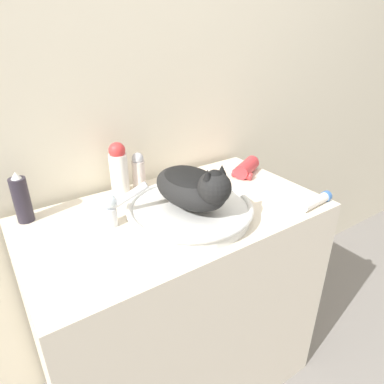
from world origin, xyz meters
TOP-DOWN VIEW (x-y plane):
  - wall_back at (0.00, 0.64)m, footprint 8.00×0.05m
  - vanity_counter at (0.00, 0.29)m, footprint 1.05×0.59m
  - sink_basin at (0.02, 0.24)m, footprint 0.43×0.43m
  - cat at (0.02, 0.22)m, footprint 0.26×0.32m
  - faucet at (-0.21, 0.33)m, footprint 0.15×0.08m
  - deodorant_stick at (-0.03, 0.53)m, footprint 0.05×0.05m
  - lotion_bottle_white at (-0.11, 0.53)m, footprint 0.07×0.07m
  - hairspray_can_black at (-0.45, 0.53)m, footprint 0.05×0.05m
  - cream_tube at (0.44, 0.05)m, footprint 0.15×0.05m
  - hair_dryer at (0.42, 0.40)m, footprint 0.17×0.13m

SIDE VIEW (x-z plane):
  - vanity_counter at x=0.00m, z-range 0.00..0.89m
  - cream_tube at x=0.44m, z-range 0.89..0.93m
  - sink_basin at x=0.02m, z-range 0.89..0.94m
  - hair_dryer at x=0.42m, z-range 0.89..0.95m
  - faucet at x=-0.21m, z-range 0.89..1.04m
  - deodorant_stick at x=-0.03m, z-range 0.89..1.05m
  - hairspray_can_black at x=-0.45m, z-range 0.89..1.06m
  - lotion_bottle_white at x=-0.11m, z-range 0.89..1.10m
  - cat at x=0.02m, z-range 0.93..1.10m
  - wall_back at x=0.00m, z-range 0.00..2.40m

